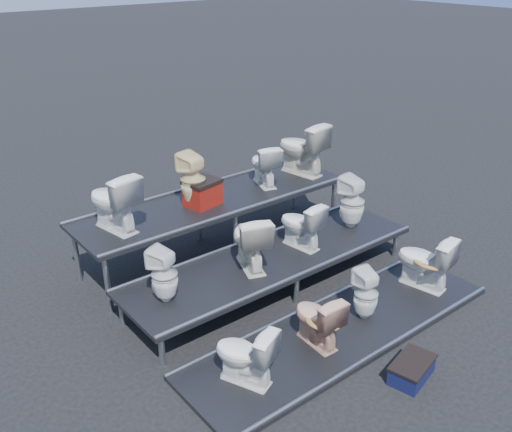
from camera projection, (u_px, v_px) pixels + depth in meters
ground at (272, 287)px, 7.75m from camera, size 80.00×80.00×0.00m
tier_front at (342, 330)px, 6.82m from camera, size 4.20×1.20×0.06m
tier_mid at (272, 272)px, 7.65m from camera, size 4.20×1.20×0.46m
tier_back at (217, 225)px, 8.49m from camera, size 4.20×1.20×0.86m
toilet_0 at (245, 355)px, 5.83m from camera, size 0.61×0.75×0.67m
toilet_1 at (317, 319)px, 6.42m from camera, size 0.40×0.66×0.66m
toilet_2 at (366, 294)px, 6.88m from camera, size 0.34×0.34×0.66m
toilet_3 at (425, 261)px, 7.50m from camera, size 0.55×0.81×0.75m
toilet_4 at (164, 275)px, 6.49m from camera, size 0.40×0.41×0.67m
toilet_5 at (250, 240)px, 7.18m from camera, size 0.65×0.83×0.75m
toilet_6 at (301, 225)px, 7.69m from camera, size 0.45×0.69×0.66m
toilet_7 at (352, 202)px, 8.23m from camera, size 0.38×0.39×0.78m
toilet_8 at (113, 201)px, 7.25m from camera, size 0.58×0.84×0.79m
toilet_9 at (193, 180)px, 7.93m from camera, size 0.42×0.42×0.78m
toilet_10 at (264, 164)px, 8.68m from camera, size 0.54×0.72×0.65m
toilet_11 at (302, 148)px, 9.07m from camera, size 0.60×0.90×0.85m
red_crate at (203, 194)px, 8.04m from camera, size 0.52×0.44×0.33m
step_stool at (412, 371)px, 6.07m from camera, size 0.59×0.43×0.19m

